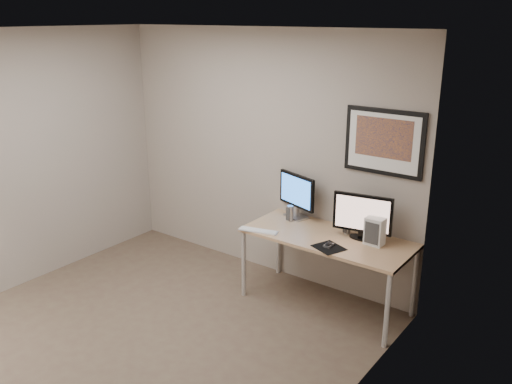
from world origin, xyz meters
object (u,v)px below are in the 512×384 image
Objects in this scene: monitor_tv at (362,216)px; keyboard at (258,231)px; desk at (327,243)px; speaker_right at (348,226)px; framed_art at (384,142)px; monitor_large at (297,194)px; speaker_left at (290,213)px; fan_unit at (375,231)px.

monitor_tv is 1.00m from keyboard.
desk is at bearing -165.87° from monitor_tv.
framed_art is at bearing 52.39° from speaker_right.
desk is 2.93× the size of monitor_tv.
framed_art is at bearing 23.66° from monitor_large.
framed_art is at bearing 20.53° from speaker_left.
framed_art is 1.44m from keyboard.
speaker_left is at bearing 169.87° from monitor_tv.
monitor_tv is 2.14× the size of fan_unit.
monitor_large is 1.91× the size of fan_unit.
speaker_left is 0.62× the size of fan_unit.
desk is 10.06× the size of speaker_right.
monitor_tv is (-0.07, -0.20, -0.66)m from framed_art.
monitor_large is at bearing -174.42° from framed_art.
desk is 0.67m from keyboard.
monitor_large is at bearing -169.35° from speaker_right.
speaker_left is 0.62m from speaker_right.
keyboard is at bearing -96.01° from speaker_left.
framed_art is 1.37× the size of monitor_tv.
fan_unit is (0.31, -0.09, 0.05)m from speaker_right.
fan_unit is at bearing 5.30° from keyboard.
monitor_tv is 0.80m from speaker_left.
fan_unit is (1.03, 0.37, 0.12)m from keyboard.
monitor_tv is at bearing -108.68° from framed_art.
monitor_large is (-0.51, 0.25, 0.32)m from desk.
desk is 0.43m from monitor_tv.
fan_unit is at bearing 2.45° from speaker_right.
speaker_left is 0.94m from fan_unit.
speaker_right is 0.41× the size of keyboard.
fan_unit reaches higher than speaker_right.
keyboard is at bearing -146.77° from framed_art.
monitor_tv is 3.44× the size of speaker_right.
framed_art is at bearing 60.92° from monitor_tv.
monitor_large reaches higher than desk.
speaker_left is 1.00× the size of speaker_right.
keyboard is (-0.95, -0.62, -0.88)m from framed_art.
keyboard is (-0.09, -0.54, -0.25)m from monitor_large.
monitor_large reaches higher than speaker_left.
monitor_large is 3.06× the size of speaker_right.
framed_art is at bearing 110.03° from fan_unit.
framed_art is 0.86m from speaker_right.
monitor_tv is (0.28, 0.13, 0.30)m from desk.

